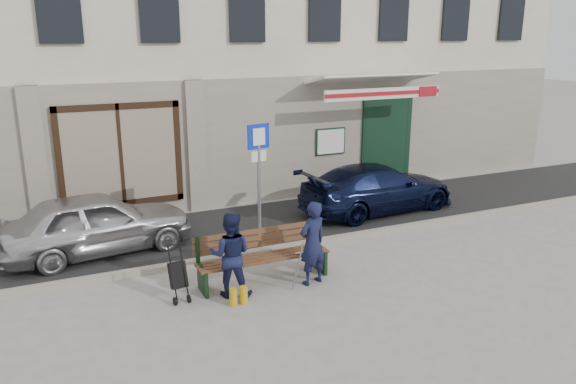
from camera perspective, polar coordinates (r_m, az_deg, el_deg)
ground at (r=10.52m, az=5.84°, el=-8.22°), size 80.00×80.00×0.00m
asphalt_lane at (r=13.10m, az=-0.96°, el=-3.17°), size 60.00×3.20×0.01m
curb at (r=11.71m, az=2.17°, el=-5.25°), size 60.00×0.18×0.12m
building at (r=17.44m, az=-8.39°, el=18.02°), size 20.00×8.27×10.00m
car_silver at (r=11.82m, az=-18.88°, el=-2.99°), size 3.88×1.99×1.26m
car_navy at (r=14.03m, az=9.10°, el=0.43°), size 4.18×1.98×1.18m
parking_sign at (r=10.97m, az=-2.98°, el=2.45°), size 0.48×0.13×2.60m
bench at (r=9.98m, az=-2.77°, el=-6.66°), size 2.40×1.17×0.98m
man at (r=9.81m, az=2.49°, el=-5.21°), size 0.63×0.49×1.51m
woman at (r=9.42m, az=-5.86°, el=-6.35°), size 0.88×0.82×1.46m
stroller at (r=9.52m, az=-11.10°, el=-8.39°), size 0.31×0.41×0.94m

